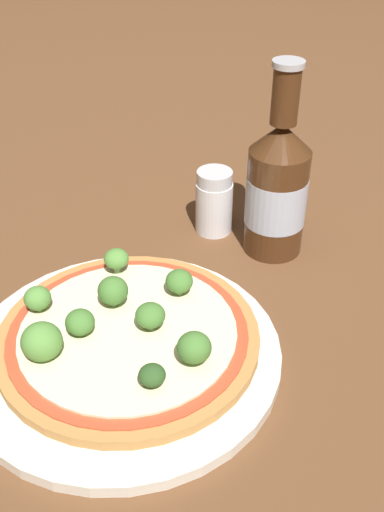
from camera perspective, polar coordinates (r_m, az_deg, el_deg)
name	(u,v)px	position (r m, az deg, el deg)	size (l,w,h in m)	color
ground_plane	(124,345)	(0.57, -6.52, -8.40)	(3.00, 3.00, 0.00)	brown
plate	(124,352)	(0.56, -6.46, -9.10)	(0.29, 0.29, 0.01)	silver
pizza	(125,337)	(0.55, -6.44, -7.72)	(0.24, 0.24, 0.01)	#B77F42
broccoli_floret_0	(116,259)	(0.61, -7.22, -0.28)	(0.03, 0.03, 0.03)	#6B8E51
broccoli_floret_1	(152,375)	(0.49, -3.82, -11.28)	(0.02, 0.02, 0.02)	#6B8E51
broccoli_floret_2	(80,322)	(0.54, -10.62, -6.22)	(0.03, 0.03, 0.03)	#6B8E51
broccoli_floret_3	(42,342)	(0.53, -14.12, -7.91)	(0.04, 0.04, 0.03)	#6B8E51
broccoli_floret_4	(179,281)	(0.57, -1.24, -2.42)	(0.03, 0.03, 0.03)	#6B8E51
broccoli_floret_5	(194,348)	(0.50, 0.21, -8.73)	(0.03, 0.03, 0.03)	#6B8E51
broccoli_floret_6	(113,291)	(0.56, -7.54, -3.30)	(0.03, 0.03, 0.03)	#6B8E51
broccoli_floret_7	(38,298)	(0.57, -14.50, -3.92)	(0.03, 0.03, 0.03)	#6B8E51
broccoli_floret_8	(150,316)	(0.54, -3.99, -5.68)	(0.03, 0.03, 0.03)	#6B8E51
beer_bottle	(277,188)	(0.66, 8.10, 6.47)	(0.07, 0.07, 0.22)	#472814
pepper_shaker	(214,202)	(0.70, 2.11, 5.16)	(0.04, 0.04, 0.08)	silver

